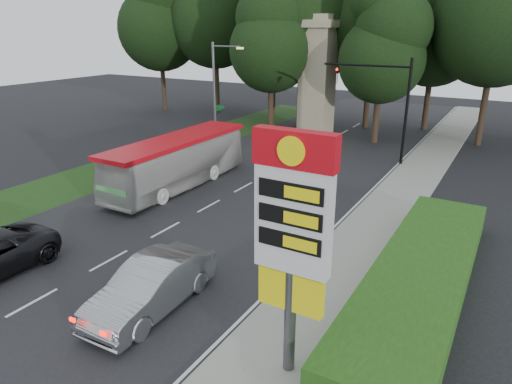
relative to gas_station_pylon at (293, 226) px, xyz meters
The scene contains 18 objects.
ground 10.41m from the gas_station_pylon, 167.77° to the right, with size 120.00×120.00×0.00m, color black.
road_surface 14.30m from the gas_station_pylon, 132.60° to the left, with size 14.00×80.00×0.02m, color black.
sidewalk_right 10.95m from the gas_station_pylon, 94.00° to the left, with size 3.00×80.00×0.12m, color gray.
grass_verge_left 25.01m from the gas_station_pylon, 139.44° to the left, with size 5.00×50.00×0.02m, color #193814.
hedge 7.49m from the gas_station_pylon, 69.05° to the left, with size 3.00×14.00×1.20m, color #234A13.
gas_station_pylon is the anchor object (origin of this frame).
traffic_signal_mast 22.29m from the gas_station_pylon, 99.09° to the left, with size 6.10×0.35×7.20m.
streetlight_signs 25.74m from the gas_station_pylon, 128.96° to the left, with size 2.75×0.98×8.00m.
monument 30.17m from the gas_station_pylon, 111.80° to the left, with size 3.00×3.00×10.05m.
tree_far_west 44.43m from the gas_station_pylon, 135.18° to the left, with size 8.96×8.96×17.60m.
tree_west_mid 42.15m from the gas_station_pylon, 127.36° to the left, with size 9.80×9.80×19.25m.
tree_west_near 40.31m from the gas_station_pylon, 118.74° to the left, with size 8.40×8.40×16.50m.
tree_center_right 34.64m from the gas_station_pylon, 103.95° to the left, with size 9.24×9.24×18.15m.
tree_east_near 35.54m from the gas_station_pylon, 95.22° to the left, with size 8.12×8.12×15.95m.
tree_monument_left 31.28m from the gas_station_pylon, 119.37° to the left, with size 7.28×7.28×14.30m.
tree_monument_right 28.32m from the gas_station_pylon, 101.71° to the left, with size 6.72×6.72×13.20m.
transit_bus 16.94m from the gas_station_pylon, 139.60° to the left, with size 2.49×10.65×2.97m, color silver.
sedan_silver 6.45m from the gas_station_pylon, behind, with size 1.82×5.23×1.72m, color #989A9F.
Camera 1 is at (13.58, -7.36, 9.08)m, focal length 32.00 mm.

